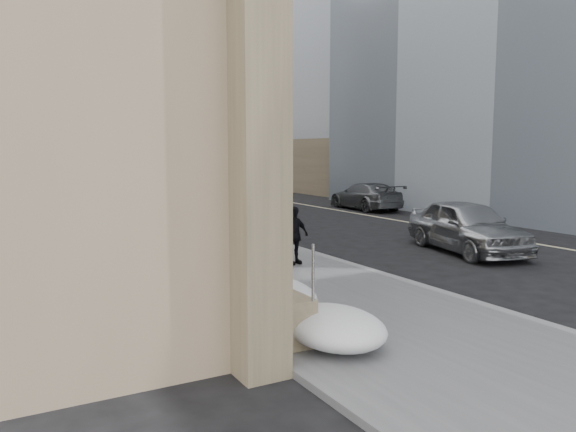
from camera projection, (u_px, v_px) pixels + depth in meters
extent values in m
plane|color=black|center=(337.00, 309.00, 11.46)|extent=(140.00, 140.00, 0.00)
cube|color=#505052|center=(181.00, 239.00, 20.14)|extent=(5.00, 80.00, 0.12)
cube|color=slate|center=(247.00, 233.00, 21.40)|extent=(0.24, 80.00, 0.12)
cube|color=#BFB78C|center=(407.00, 222.00, 25.20)|extent=(0.15, 70.00, 0.01)
cube|color=brown|center=(72.00, 206.00, 27.70)|extent=(1.10, 44.00, 0.90)
cylinder|color=silver|center=(81.00, 188.00, 27.81)|extent=(0.06, 42.00, 0.06)
cube|color=black|center=(83.00, 129.00, 20.98)|extent=(0.20, 2.20, 4.50)
cube|color=brown|center=(487.00, 175.00, 27.36)|extent=(2.00, 80.00, 4.00)
cube|color=slate|center=(73.00, 54.00, 63.84)|extent=(30.00, 12.00, 28.00)
cylinder|color=#2D2D30|center=(214.00, 132.00, 24.54)|extent=(0.18, 0.18, 8.00)
cube|color=#2D2D30|center=(195.00, 39.00, 23.69)|extent=(1.60, 0.15, 0.12)
cylinder|color=#2D2D30|center=(179.00, 41.00, 23.38)|extent=(0.24, 0.24, 0.30)
cylinder|color=#2D2D30|center=(115.00, 139.00, 41.91)|extent=(0.18, 0.18, 8.00)
cube|color=#2D2D30|center=(102.00, 85.00, 41.07)|extent=(1.60, 0.15, 0.12)
cylinder|color=#2D2D30|center=(92.00, 87.00, 40.75)|extent=(0.24, 0.24, 0.30)
cylinder|color=#2D2D30|center=(164.00, 154.00, 31.66)|extent=(0.20, 0.20, 6.00)
cylinder|color=#2D2D30|center=(126.00, 102.00, 30.36)|extent=(4.00, 0.16, 0.16)
imported|color=black|center=(98.00, 110.00, 29.70)|extent=(0.18, 0.22, 1.10)
ellipsoid|color=silver|center=(274.00, 296.00, 10.71)|extent=(1.50, 2.10, 0.68)
ellipsoid|color=silver|center=(203.00, 259.00, 14.20)|extent=(1.60, 2.20, 0.72)
ellipsoid|color=silver|center=(155.00, 239.00, 17.63)|extent=(1.40, 2.00, 0.64)
ellipsoid|color=silver|center=(129.00, 223.00, 21.17)|extent=(1.70, 2.30, 0.76)
ellipsoid|color=silver|center=(105.00, 213.00, 24.61)|extent=(1.50, 2.10, 0.66)
imported|color=#472315|center=(208.00, 233.00, 14.46)|extent=(1.89, 2.59, 1.99)
imported|color=black|center=(205.00, 201.00, 14.50)|extent=(0.74, 0.62, 1.72)
imported|color=#503317|center=(260.00, 227.00, 16.18)|extent=(1.93, 2.05, 1.82)
imported|color=black|center=(257.00, 198.00, 16.22)|extent=(1.01, 0.89, 1.72)
imported|color=black|center=(293.00, 235.00, 15.32)|extent=(0.97, 0.47, 1.59)
imported|color=#96989D|center=(467.00, 226.00, 17.73)|extent=(3.08, 5.23, 1.67)
imported|color=#4E5155|center=(366.00, 196.00, 30.37)|extent=(2.38, 5.15, 1.46)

